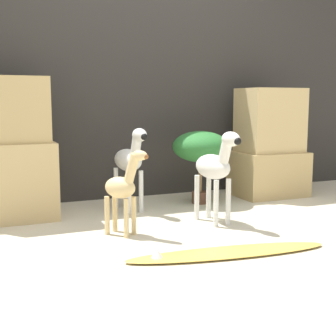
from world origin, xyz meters
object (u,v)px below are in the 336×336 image
(giraffe_figurine, at_px, (123,188))
(potted_palm_front, at_px, (200,148))
(surfboard, at_px, (227,252))
(zebra_right, at_px, (215,167))
(zebra_left, at_px, (130,160))

(giraffe_figurine, relative_size, potted_palm_front, 0.91)
(potted_palm_front, height_order, surfboard, potted_palm_front)
(zebra_right, height_order, giraffe_figurine, zebra_right)
(zebra_left, height_order, potted_palm_front, zebra_left)
(zebra_right, xyz_separation_m, giraffe_figurine, (-0.69, -0.03, -0.10))
(zebra_right, xyz_separation_m, zebra_left, (-0.44, 0.59, 0.00))
(zebra_left, relative_size, potted_palm_front, 1.08)
(zebra_right, height_order, zebra_left, same)
(zebra_right, bearing_deg, giraffe_figurine, -177.16)
(giraffe_figurine, xyz_separation_m, surfboard, (0.43, -0.61, -0.30))
(zebra_left, distance_m, surfboard, 1.31)
(surfboard, bearing_deg, potted_palm_front, 69.98)
(potted_palm_front, distance_m, surfboard, 1.43)
(zebra_right, bearing_deg, surfboard, -112.57)
(surfboard, bearing_deg, giraffe_figurine, 125.10)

